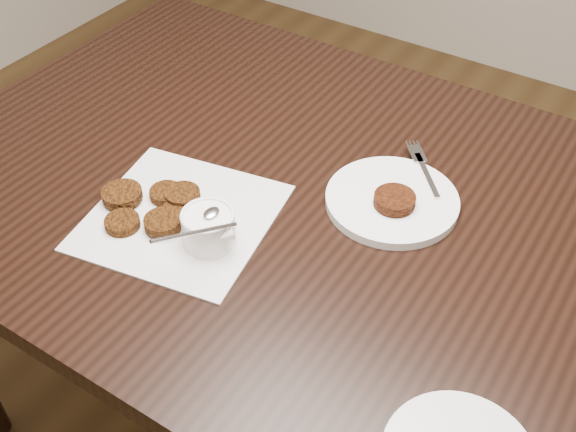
{
  "coord_description": "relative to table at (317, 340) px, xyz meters",
  "views": [
    {
      "loc": [
        0.42,
        -0.67,
        1.53
      ],
      "look_at": [
        -0.02,
        0.01,
        0.8
      ],
      "focal_mm": 44.08,
      "sensor_mm": 36.0,
      "label": 1
    }
  ],
  "objects": [
    {
      "name": "napkin",
      "position": [
        -0.18,
        -0.16,
        0.38
      ],
      "size": [
        0.33,
        0.33,
        0.0
      ],
      "primitive_type": "cube",
      "rotation": [
        0.0,
        0.0,
        0.18
      ],
      "color": "silver",
      "rests_on": "table"
    },
    {
      "name": "table",
      "position": [
        0.0,
        0.0,
        0.0
      ],
      "size": [
        1.47,
        0.94,
        0.75
      ],
      "primitive_type": "cube",
      "color": "black",
      "rests_on": "floor"
    },
    {
      "name": "patty_cluster",
      "position": [
        -0.21,
        -0.17,
        0.39
      ],
      "size": [
        0.28,
        0.28,
        0.02
      ],
      "primitive_type": null,
      "rotation": [
        0.0,
        0.0,
        0.37
      ],
      "color": "#5F2F0C",
      "rests_on": "napkin"
    },
    {
      "name": "sauce_ramekin",
      "position": [
        -0.1,
        -0.18,
        0.44
      ],
      "size": [
        0.12,
        0.12,
        0.12
      ],
      "primitive_type": null,
      "rotation": [
        0.0,
        0.0,
        0.09
      ],
      "color": "white",
      "rests_on": "napkin"
    },
    {
      "name": "plate_with_patty",
      "position": [
        0.1,
        0.06,
        0.39
      ],
      "size": [
        0.31,
        0.31,
        0.03
      ],
      "primitive_type": null,
      "rotation": [
        0.0,
        0.0,
        -0.85
      ],
      "color": "white",
      "rests_on": "table"
    }
  ]
}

